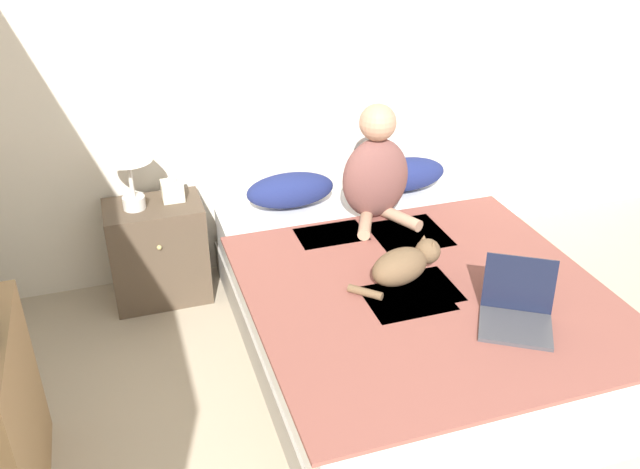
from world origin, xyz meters
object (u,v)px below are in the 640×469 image
Objects in this scene: bed at (407,308)px; table_lamp at (126,149)px; tissue_box at (173,190)px; pillow_near at (290,190)px; cat_tabby at (404,264)px; nightstand at (158,252)px; person_sitting at (376,171)px; pillow_far at (404,174)px; laptop_open at (517,312)px.

bed is 1.71m from table_lamp.
table_lamp is 0.37m from tissue_box.
table_lamp is at bearing -177.38° from pillow_near.
cat_tabby reaches higher than nightstand.
bed is 0.81m from person_sitting.
tissue_box is at bearing 179.81° from pillow_far.
pillow_near is 1.59m from laptop_open.
nightstand is (-1.19, 0.88, 0.07)m from bed.
bed is at bearing 147.82° from laptop_open.
laptop_open is (0.21, -1.16, -0.23)m from person_sitting.
laptop_open is at bearing -47.71° from tissue_box.
nightstand is at bearing 168.02° from person_sitting.
pillow_far is 1.44m from tissue_box.
pillow_near is 0.75m from pillow_far.
cat_tabby is 1.08× the size of table_lamp.
person_sitting is (-0.32, -0.29, 0.19)m from pillow_far.
cat_tabby is (0.30, -0.98, -0.00)m from pillow_near.
cat_tabby is at bearing -37.90° from table_lamp.
laptop_open is (0.27, -0.55, 0.29)m from bed.
laptop_open is (0.64, -1.46, -0.04)m from pillow_near.
cat_tabby is 1.18× the size of laptop_open.
cat_tabby is (-0.12, -0.69, -0.19)m from person_sitting.
bed is 1.04m from pillow_far.
tissue_box is (0.12, 0.04, 0.36)m from nightstand.
table_lamp reaches higher than pillow_near.
pillow_near is at bearing 91.09° from cat_tabby.
pillow_near is 0.70m from tissue_box.
pillow_near is 0.86m from nightstand.
pillow_far is 1.46m from laptop_open.
bed is at bearing -34.07° from table_lamp.
table_lamp reaches higher than pillow_far.
person_sitting reaches higher than pillow_far.
person_sitting is at bearing -137.42° from pillow_far.
tissue_box is (-1.33, 1.46, 0.14)m from laptop_open.
tissue_box is at bearing 15.91° from nightstand.
cat_tabby is 0.58m from laptop_open.
pillow_near is at bearing -0.40° from tissue_box.
pillow_far is 1.08m from cat_tabby.
nightstand is (-1.46, 1.43, -0.22)m from laptop_open.
table_lamp is at bearing -173.46° from nightstand.
pillow_near reaches higher than cat_tabby.
pillow_near reaches higher than nightstand.
tissue_box is (-1.44, 0.00, 0.10)m from pillow_far.
table_lamp is 3.40× the size of tissue_box.
laptop_open reaches higher than cat_tabby.
bed is 0.68m from laptop_open.
laptop_open is at bearing -94.13° from pillow_far.
laptop_open is 2.05m from nightstand.
person_sitting reaches higher than laptop_open.
bed is at bearing -112.36° from pillow_far.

